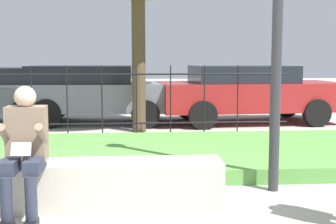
{
  "coord_description": "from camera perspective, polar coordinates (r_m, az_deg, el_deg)",
  "views": [
    {
      "loc": [
        0.22,
        -4.81,
        1.56
      ],
      "look_at": [
        0.75,
        1.74,
        0.8
      ],
      "focal_mm": 50.0,
      "sensor_mm": 36.0,
      "label": 1
    }
  ],
  "objects": [
    {
      "name": "person_seated_reader",
      "position": [
        4.72,
        -17.09,
        -4.03
      ],
      "size": [
        0.42,
        0.73,
        1.29
      ],
      "color": "black",
      "rests_on": "ground_plane"
    },
    {
      "name": "grass_berm",
      "position": [
        7.16,
        -6.28,
        -5.22
      ],
      "size": [
        8.7,
        2.99,
        0.2
      ],
      "color": "#569342",
      "rests_on": "ground_plane"
    },
    {
      "name": "iron_fence",
      "position": [
        9.16,
        -5.96,
        1.47
      ],
      "size": [
        6.7,
        0.03,
        1.42
      ],
      "color": "black",
      "rests_on": "ground_plane"
    },
    {
      "name": "stone_bench",
      "position": [
        5.0,
        -8.03,
        -9.02
      ],
      "size": [
        2.51,
        0.48,
        0.49
      ],
      "color": "#B7B2A3",
      "rests_on": "ground_plane"
    },
    {
      "name": "car_parked_center",
      "position": [
        11.32,
        -9.7,
        2.39
      ],
      "size": [
        4.46,
        2.11,
        1.38
      ],
      "rotation": [
        0.0,
        0.0,
        -0.06
      ],
      "color": "slate",
      "rests_on": "ground_plane"
    },
    {
      "name": "ground_plane",
      "position": [
        5.06,
        -6.99,
        -11.42
      ],
      "size": [
        60.0,
        60.0,
        0.0
      ],
      "primitive_type": "plane",
      "color": "#A8A399"
    },
    {
      "name": "car_parked_right",
      "position": [
        11.41,
        9.64,
        2.43
      ],
      "size": [
        4.4,
        2.18,
        1.38
      ],
      "rotation": [
        0.0,
        0.0,
        0.07
      ],
      "color": "maroon",
      "rests_on": "ground_plane"
    }
  ]
}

